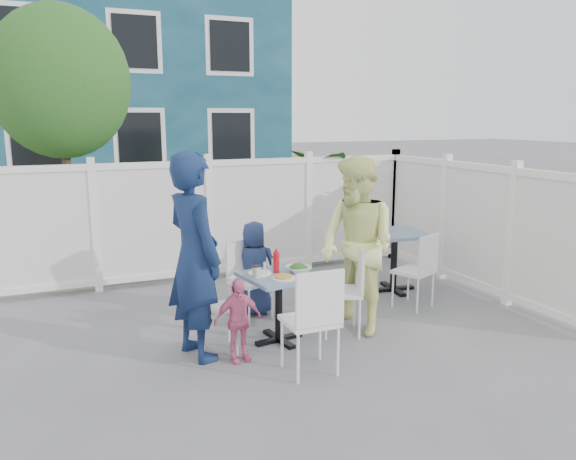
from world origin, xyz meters
name	(u,v)px	position (x,y,z in m)	size (l,w,h in m)	color
ground	(267,344)	(0.00, 0.00, 0.00)	(80.00, 80.00, 0.00)	slate
near_sidewalk	(181,256)	(0.00, 3.80, 0.01)	(24.00, 2.60, 0.01)	gray
street	(144,218)	(0.00, 7.50, 0.00)	(24.00, 5.00, 0.01)	black
far_sidewalk	(126,199)	(0.00, 10.60, 0.01)	(24.00, 1.60, 0.01)	gray
building	(90,89)	(-0.50, 14.00, 3.00)	(11.00, 6.00, 6.00)	navy
fence_back	(210,222)	(0.10, 2.40, 0.78)	(5.86, 0.08, 1.60)	white
fence_right	(475,230)	(3.00, 0.60, 0.78)	(0.08, 3.66, 1.60)	white
tree	(60,83)	(-1.60, 3.30, 2.59)	(1.80, 1.62, 3.59)	#382316
utility_cabinet	(32,224)	(-2.11, 4.00, 0.64)	(0.69, 0.49, 1.28)	gold
potted_shrub_a	(138,217)	(-0.74, 3.10, 0.79)	(0.88, 0.88, 1.58)	#245219
potted_shrub_b	(310,203)	(1.86, 3.00, 0.84)	(1.52, 1.31, 1.68)	#245219
main_table	(279,290)	(0.14, 0.03, 0.52)	(0.74, 0.74, 0.68)	#45597C
spare_table	(394,245)	(2.07, 0.97, 0.59)	(0.79, 0.79, 0.76)	#45597C
chair_left	(208,302)	(-0.56, 0.04, 0.49)	(0.39, 0.41, 0.84)	white
chair_right	(349,284)	(0.86, -0.05, 0.52)	(0.51, 0.52, 0.89)	white
chair_back	(247,273)	(0.07, 0.80, 0.49)	(0.49, 0.49, 0.85)	white
chair_near	(314,314)	(0.13, -0.78, 0.55)	(0.43, 0.41, 0.94)	white
chair_spare	(420,265)	(1.97, 0.29, 0.51)	(0.52, 0.51, 0.87)	white
man	(194,256)	(-0.68, 0.01, 0.94)	(0.68, 0.45, 1.87)	#13244B
woman	(357,246)	(0.96, -0.02, 0.89)	(0.87, 0.68, 1.78)	#EBF949
boy	(254,268)	(0.19, 0.87, 0.52)	(0.51, 0.33, 1.04)	navy
toddler	(238,320)	(-0.37, -0.25, 0.38)	(0.45, 0.19, 0.77)	pink
plate_main	(283,278)	(0.12, -0.13, 0.68)	(0.23, 0.23, 0.01)	white
plate_side	(260,273)	(-0.03, 0.11, 0.68)	(0.23, 0.23, 0.02)	white
salad_bowl	(298,269)	(0.34, 0.03, 0.70)	(0.23, 0.23, 0.06)	white
coffee_cup_a	(256,272)	(-0.10, -0.01, 0.73)	(0.07, 0.07, 0.11)	beige
coffee_cup_b	(275,263)	(0.19, 0.25, 0.73)	(0.07, 0.07, 0.11)	beige
ketchup_bottle	(276,263)	(0.14, 0.10, 0.77)	(0.06, 0.06, 0.20)	#B40E1B
salt_shaker	(265,266)	(0.08, 0.27, 0.71)	(0.03, 0.03, 0.07)	white
pepper_shaker	(265,265)	(0.10, 0.29, 0.71)	(0.03, 0.03, 0.07)	black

